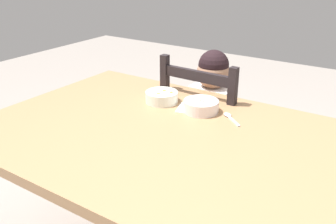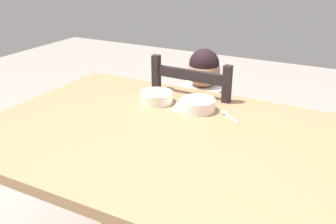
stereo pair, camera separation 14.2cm
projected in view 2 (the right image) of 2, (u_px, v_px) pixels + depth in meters
name	position (u px, v px, depth m)	size (l,w,h in m)	color
dining_table	(171.00, 153.00, 1.49)	(1.52, 1.02, 0.75)	#A47951
dining_chair	(199.00, 139.00, 2.07)	(0.43, 0.43, 0.92)	black
child_figure	(200.00, 110.00, 2.00)	(0.32, 0.31, 0.94)	white
bowl_of_peas	(197.00, 104.00, 1.66)	(0.15, 0.15, 0.05)	white
bowl_of_carrots	(157.00, 97.00, 1.74)	(0.15, 0.15, 0.05)	white
spoon	(227.00, 114.00, 1.61)	(0.12, 0.11, 0.01)	silver
paper_napkin	(189.00, 108.00, 1.69)	(0.13, 0.12, 0.00)	white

